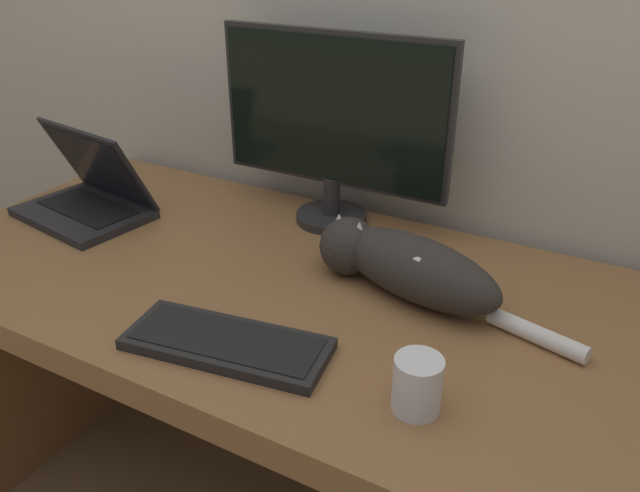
# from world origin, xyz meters

# --- Properties ---
(desk) EXTENTS (1.68, 0.77, 0.77)m
(desk) POSITION_xyz_m (0.00, 0.39, 0.61)
(desk) COLOR olive
(desk) RESTS_ON ground_plane
(monitor) EXTENTS (0.56, 0.17, 0.45)m
(monitor) POSITION_xyz_m (-0.07, 0.68, 1.01)
(monitor) COLOR #282828
(monitor) RESTS_ON desk
(laptop) EXTENTS (0.34, 0.27, 0.22)m
(laptop) POSITION_xyz_m (-0.62, 0.43, 0.81)
(laptop) COLOR #232326
(laptop) RESTS_ON desk
(external_keyboard) EXTENTS (0.37, 0.19, 0.02)m
(external_keyboard) POSITION_xyz_m (0.01, 0.14, 0.78)
(external_keyboard) COLOR black
(external_keyboard) RESTS_ON desk
(cat) EXTENTS (0.55, 0.22, 0.12)m
(cat) POSITION_xyz_m (0.20, 0.46, 0.83)
(cat) COLOR #332D28
(cat) RESTS_ON desk
(coffee_mug) EXTENTS (0.07, 0.07, 0.09)m
(coffee_mug) POSITION_xyz_m (0.34, 0.16, 0.81)
(coffee_mug) COLOR white
(coffee_mug) RESTS_ON desk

